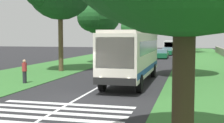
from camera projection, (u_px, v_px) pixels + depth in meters
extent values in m
plane|color=#262628|center=(79.00, 98.00, 16.89)|extent=(160.00, 160.00, 0.00)
cube|color=#387533|center=(55.00, 68.00, 33.37)|extent=(120.00, 8.00, 0.04)
cube|color=#387533|center=(215.00, 72.00, 29.45)|extent=(120.00, 8.00, 0.04)
cube|color=silver|center=(130.00, 70.00, 31.41)|extent=(110.00, 0.16, 0.01)
cube|color=silver|center=(132.00, 54.00, 22.44)|extent=(11.00, 2.50, 2.90)
cube|color=slate|center=(133.00, 47.00, 22.69)|extent=(9.68, 2.54, 0.85)
cube|color=slate|center=(115.00, 53.00, 17.13)|extent=(0.08, 2.20, 1.74)
cube|color=#1E4C9E|center=(132.00, 68.00, 22.52)|extent=(10.78, 2.53, 0.36)
cube|color=silver|center=(132.00, 33.00, 22.32)|extent=(10.56, 2.30, 0.18)
cube|color=black|center=(114.00, 81.00, 17.14)|extent=(0.16, 2.40, 0.40)
sphere|color=#F2EDCC|center=(101.00, 79.00, 17.38)|extent=(0.24, 0.24, 0.24)
sphere|color=#F2EDCC|center=(129.00, 80.00, 17.00)|extent=(0.24, 0.24, 0.24)
cylinder|color=black|center=(102.00, 82.00, 19.07)|extent=(1.10, 0.32, 1.10)
cylinder|color=black|center=(126.00, 70.00, 26.23)|extent=(1.10, 0.32, 1.10)
cylinder|color=black|center=(140.00, 84.00, 18.52)|extent=(1.10, 0.32, 1.10)
cylinder|color=black|center=(153.00, 70.00, 25.68)|extent=(1.10, 0.32, 1.10)
cube|color=silver|center=(43.00, 118.00, 12.76)|extent=(0.45, 6.80, 0.01)
cube|color=silver|center=(53.00, 113.00, 13.63)|extent=(0.45, 6.80, 0.01)
cube|color=silver|center=(61.00, 108.00, 14.50)|extent=(0.45, 6.80, 0.01)
cube|color=silver|center=(68.00, 104.00, 15.38)|extent=(0.45, 6.80, 0.01)
cube|color=black|center=(131.00, 58.00, 41.84)|extent=(4.30, 1.75, 0.70)
cube|color=slate|center=(131.00, 53.00, 41.69)|extent=(2.00, 1.61, 0.55)
cylinder|color=black|center=(123.00, 60.00, 40.73)|extent=(0.64, 0.22, 0.64)
cylinder|color=black|center=(127.00, 58.00, 43.35)|extent=(0.64, 0.22, 0.64)
cylinder|color=black|center=(135.00, 60.00, 40.36)|extent=(0.64, 0.22, 0.64)
cylinder|color=black|center=(138.00, 59.00, 42.97)|extent=(0.64, 0.22, 0.64)
cube|color=#145933|center=(162.00, 55.00, 47.72)|extent=(4.30, 1.75, 0.70)
cube|color=slate|center=(162.00, 51.00, 47.58)|extent=(2.00, 1.61, 0.55)
cylinder|color=black|center=(156.00, 57.00, 46.62)|extent=(0.64, 0.22, 0.64)
cylinder|color=black|center=(158.00, 56.00, 49.23)|extent=(0.64, 0.22, 0.64)
cylinder|color=black|center=(167.00, 57.00, 46.25)|extent=(0.64, 0.22, 0.64)
cylinder|color=black|center=(168.00, 56.00, 48.86)|extent=(0.64, 0.22, 0.64)
cube|color=#145933|center=(167.00, 52.00, 56.50)|extent=(4.30, 1.75, 0.70)
cube|color=slate|center=(167.00, 49.00, 56.35)|extent=(2.00, 1.61, 0.55)
cylinder|color=black|center=(162.00, 54.00, 55.39)|extent=(0.64, 0.22, 0.64)
cylinder|color=black|center=(164.00, 53.00, 58.01)|extent=(0.64, 0.22, 0.64)
cylinder|color=black|center=(171.00, 54.00, 55.02)|extent=(0.64, 0.22, 0.64)
cylinder|color=black|center=(172.00, 53.00, 57.63)|extent=(0.64, 0.22, 0.64)
cube|color=silver|center=(170.00, 46.00, 63.41)|extent=(6.00, 2.10, 2.10)
cube|color=slate|center=(170.00, 44.00, 63.58)|extent=(5.04, 2.13, 0.70)
cube|color=slate|center=(169.00, 45.00, 60.52)|extent=(0.06, 1.76, 1.18)
cylinder|color=black|center=(164.00, 52.00, 61.89)|extent=(0.76, 0.24, 0.76)
cylinder|color=black|center=(166.00, 51.00, 65.57)|extent=(0.76, 0.24, 0.76)
cylinder|color=black|center=(174.00, 52.00, 61.43)|extent=(0.76, 0.24, 0.76)
cylinder|color=black|center=(175.00, 51.00, 65.11)|extent=(0.76, 0.24, 0.76)
cylinder|color=#3D2D1E|center=(141.00, 38.00, 78.92)|extent=(0.41, 0.41, 6.11)
sphere|color=#286B2D|center=(141.00, 21.00, 78.58)|extent=(4.64, 4.64, 4.64)
sphere|color=#286B2D|center=(142.00, 22.00, 79.95)|extent=(2.59, 2.59, 2.59)
sphere|color=#286B2D|center=(138.00, 22.00, 77.65)|extent=(2.80, 2.80, 2.80)
cylinder|color=brown|center=(61.00, 38.00, 29.81)|extent=(0.46, 0.46, 6.38)
cylinder|color=brown|center=(134.00, 42.00, 67.34)|extent=(0.55, 0.55, 4.28)
sphere|color=#286B2D|center=(134.00, 25.00, 67.06)|extent=(5.27, 5.27, 5.27)
sphere|color=#286B2D|center=(135.00, 28.00, 68.62)|extent=(3.84, 3.84, 3.84)
sphere|color=#286B2D|center=(129.00, 27.00, 66.00)|extent=(3.64, 3.64, 3.64)
cylinder|color=brown|center=(100.00, 44.00, 39.50)|extent=(0.37, 0.37, 4.67)
sphere|color=#1E5623|center=(100.00, 15.00, 39.20)|extent=(5.15, 5.15, 5.15)
sphere|color=#1E5623|center=(104.00, 18.00, 40.73)|extent=(2.89, 2.89, 2.89)
sphere|color=#1E5623|center=(91.00, 17.00, 38.17)|extent=(3.55, 3.55, 3.55)
cylinder|color=#3D2D1E|center=(183.00, 79.00, 6.51)|extent=(0.47, 0.47, 4.81)
cylinder|color=#3D2D1E|center=(191.00, 37.00, 73.81)|extent=(0.40, 0.40, 6.62)
sphere|color=#286B2D|center=(191.00, 17.00, 73.44)|extent=(4.75, 4.75, 4.75)
sphere|color=#286B2D|center=(191.00, 19.00, 74.85)|extent=(3.28, 3.28, 3.28)
sphere|color=#286B2D|center=(188.00, 18.00, 72.49)|extent=(2.90, 2.90, 2.90)
cylinder|color=#4C3826|center=(183.00, 46.00, 25.35)|extent=(0.55, 0.55, 5.09)
sphere|color=#286B2D|center=(184.00, 3.00, 26.69)|extent=(3.69, 3.69, 3.69)
cylinder|color=#4C3826|center=(187.00, 41.00, 64.95)|extent=(0.55, 0.55, 4.89)
sphere|color=#337A38|center=(187.00, 20.00, 64.60)|extent=(7.13, 7.13, 7.13)
sphere|color=#337A38|center=(187.00, 23.00, 66.71)|extent=(4.29, 4.29, 4.29)
sphere|color=#337A38|center=(182.00, 22.00, 63.17)|extent=(4.59, 4.59, 4.59)
cylinder|color=#473828|center=(185.00, 26.00, 29.37)|extent=(0.24, 0.24, 8.69)
cylinder|color=#26262D|center=(25.00, 77.00, 22.09)|extent=(0.28, 0.28, 0.85)
cylinder|color=#B23333|center=(24.00, 67.00, 22.04)|extent=(0.34, 0.34, 0.60)
sphere|color=tan|center=(24.00, 61.00, 22.00)|extent=(0.24, 0.24, 0.24)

